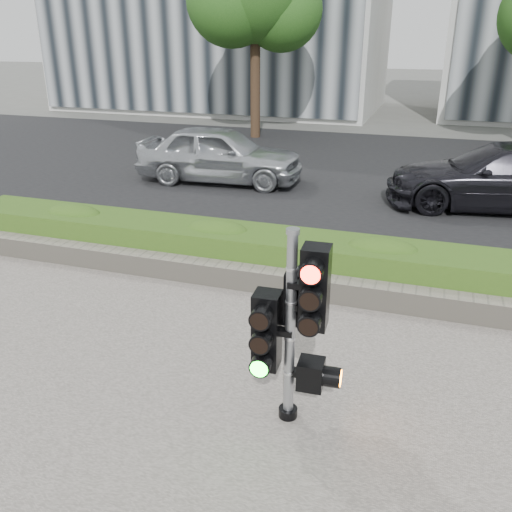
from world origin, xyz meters
name	(u,v)px	position (x,y,z in m)	size (l,w,h in m)	color
ground	(231,358)	(0.00, 0.00, 0.00)	(120.00, 120.00, 0.00)	#51514C
road	(355,173)	(0.00, 10.00, 0.01)	(60.00, 13.00, 0.02)	black
curb	(295,259)	(0.00, 3.15, 0.06)	(60.00, 0.25, 0.12)	gray
stone_wall	(275,281)	(0.00, 1.90, 0.20)	(12.00, 0.32, 0.34)	gray
hedge	(287,255)	(0.00, 2.55, 0.37)	(12.00, 1.00, 0.68)	#64982E
traffic_signal	(294,318)	(0.98, -0.84, 1.17)	(0.72, 0.53, 2.06)	black
car_silver	(220,154)	(-3.27, 7.85, 0.76)	(1.74, 4.33, 1.48)	#B1B4B9
car_dark	(503,176)	(3.58, 7.64, 0.75)	(2.03, 5.01, 1.45)	black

